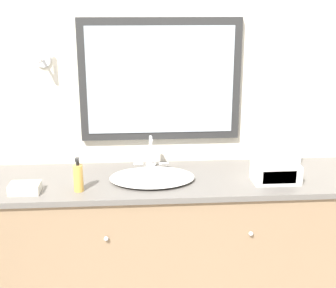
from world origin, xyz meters
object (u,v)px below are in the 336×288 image
object	(u,v)px
sink_basin	(152,176)
appliance_box	(276,173)
picture_frame	(294,155)
soap_bottle	(78,177)

from	to	relation	value
sink_basin	appliance_box	xyz separation A→B (m)	(0.68, -0.08, 0.03)
picture_frame	appliance_box	bearing A→B (deg)	-124.27
sink_basin	soap_bottle	world-z (taller)	sink_basin
appliance_box	picture_frame	bearing A→B (deg)	55.73
appliance_box	sink_basin	bearing A→B (deg)	173.49
sink_basin	picture_frame	xyz separation A→B (m)	(0.87, 0.21, 0.03)
appliance_box	picture_frame	size ratio (longest dim) A/B	2.49
sink_basin	soap_bottle	distance (m)	0.41
sink_basin	picture_frame	world-z (taller)	sink_basin
picture_frame	sink_basin	bearing A→B (deg)	-166.25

